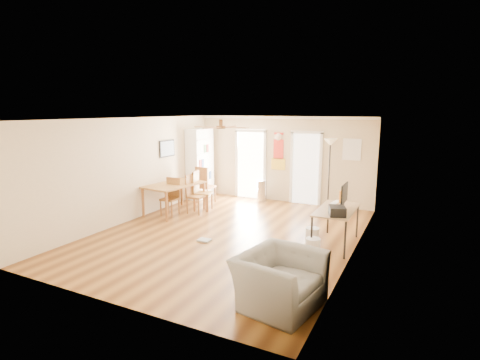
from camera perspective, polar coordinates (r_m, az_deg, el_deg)
The scene contains 30 objects.
floor at distance 8.60m, azimuth -1.80°, elevation -8.22°, with size 7.00×7.00×0.00m, color brown.
ceiling at distance 8.14m, azimuth -1.91°, elevation 9.37°, with size 5.50×7.00×0.00m, color silver, non-canonical shape.
wall_back at distance 11.43m, azimuth 6.50°, elevation 3.16°, with size 5.50×0.04×2.60m, color beige, non-canonical shape.
wall_front at distance 5.52m, azimuth -19.41°, elevation -5.57°, with size 5.50×0.04×2.60m, color beige, non-canonical shape.
wall_left at distance 9.86m, azimuth -16.08°, elevation 1.60°, with size 0.04×7.00×2.60m, color beige, non-canonical shape.
wall_right at distance 7.40m, azimuth 17.27°, elevation -1.40°, with size 0.04×7.00×2.60m, color beige, non-canonical shape.
crown_molding at distance 8.14m, azimuth -1.91°, elevation 9.09°, with size 5.50×7.00×0.08m, color white, non-canonical shape.
kitchen_doorway at distance 11.85m, azimuth 1.67°, elevation 2.27°, with size 0.90×0.10×2.10m, color white, non-canonical shape.
bathroom_doorway at distance 11.22m, azimuth 10.05°, elevation 1.64°, with size 0.80×0.10×2.10m, color white, non-canonical shape.
wall_decal at distance 11.43m, azimuth 5.90°, elevation 4.43°, with size 0.46×0.03×1.10m, color red.
ac_grille at distance 10.84m, azimuth 16.76°, elevation 4.49°, with size 0.50×0.04×0.60m, color white.
framed_poster at distance 10.85m, azimuth -11.10°, elevation 4.76°, with size 0.04×0.66×0.48m, color black.
ceiling_fan at distance 7.88m, azimuth -2.95°, elevation 8.08°, with size 1.24×1.24×0.20m, color #593819, non-canonical shape.
bookshelf at distance 11.92m, azimuth -6.16°, elevation 2.50°, with size 0.44×0.99×2.20m, color white, non-canonical shape.
dining_table at distance 10.34m, azimuth -9.97°, elevation -2.79°, with size 0.97×1.62×0.81m, color olive, non-canonical shape.
dining_chair_right_a at distance 10.47m, azimuth -5.69°, elevation -1.69°, with size 0.45×0.45×1.10m, color #AC7B37, non-canonical shape.
dining_chair_right_b at distance 10.21m, azimuth -6.66°, elevation -2.18°, with size 0.43×0.43×1.05m, color #975E30, non-canonical shape.
dining_chair_near at distance 10.13m, azimuth -10.71°, elevation -2.58°, with size 0.41×0.41×0.99m, color #A06C33, non-canonical shape.
dining_chair_far at distance 11.34m, azimuth -5.23°, elevation -0.71°, with size 0.46×0.46×1.11m, color #9F6D33, non-canonical shape.
trash_can at distance 11.49m, azimuth 3.38°, elevation -1.67°, with size 0.30×0.30×0.66m, color silver.
torchiere_lamp at distance 10.79m, azimuth 13.47°, elevation 0.87°, with size 0.38×0.38×2.00m, color black, non-canonical shape.
computer_desk at distance 8.06m, azimuth 14.45°, elevation -6.97°, with size 0.73×1.45×0.78m, color tan, non-canonical shape.
imac at distance 7.90m, azimuth 15.66°, elevation -2.46°, with size 0.08×0.57×0.53m, color black, non-canonical shape.
keyboard at distance 8.49m, azimuth 14.44°, elevation -3.30°, with size 0.12×0.37×0.01m, color white.
printer at distance 7.44m, azimuth 14.65°, elevation -4.62°, with size 0.30×0.35×0.18m, color black.
orange_bottle at distance 8.48m, azimuth 15.19°, elevation -2.50°, with size 0.09×0.09×0.26m, color orange.
wastebasket_a at distance 8.12m, azimuth 10.99°, elevation -8.34°, with size 0.29×0.29×0.33m, color silver.
wastebasket_b at distance 7.52m, azimuth 11.09°, elevation -9.93°, with size 0.28×0.28×0.33m, color silver.
floor_cloth at distance 8.17m, azimuth -5.48°, elevation -9.16°, with size 0.27×0.21×0.04m, color #9E9E99.
armchair at distance 5.57m, azimuth 6.08°, elevation -14.96°, with size 1.18×1.03×0.77m, color gray.
Camera 1 is at (3.86, -7.16, 2.79)m, focal length 27.88 mm.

